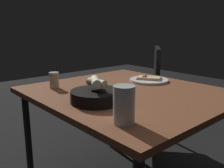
{
  "coord_description": "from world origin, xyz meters",
  "views": [
    {
      "loc": [
        -0.95,
        0.96,
        1.06
      ],
      "look_at": [
        0.05,
        0.08,
        0.75
      ],
      "focal_mm": 39.37,
      "sensor_mm": 36.0,
      "label": 1
    }
  ],
  "objects": [
    {
      "name": "dining_table",
      "position": [
        0.0,
        0.0,
        0.65
      ],
      "size": [
        1.05,
        0.95,
        0.71
      ],
      "color": "brown",
      "rests_on": "ground"
    },
    {
      "name": "beer_glass",
      "position": [
        -0.33,
        0.35,
        0.77
      ],
      "size": [
        0.08,
        0.08,
        0.15
      ],
      "color": "silver",
      "rests_on": "dining_table"
    },
    {
      "name": "pizza_plate",
      "position": [
        0.08,
        -0.28,
        0.72
      ],
      "size": [
        0.26,
        0.26,
        0.04
      ],
      "color": "white",
      "rests_on": "dining_table"
    },
    {
      "name": "chair_near",
      "position": [
        0.5,
        -0.7,
        0.51
      ],
      "size": [
        0.62,
        0.62,
        0.88
      ],
      "color": "#2A2A2A",
      "rests_on": "ground"
    },
    {
      "name": "bread_basket",
      "position": [
        -0.05,
        0.27,
        0.74
      ],
      "size": [
        0.25,
        0.25,
        0.12
      ],
      "color": "black",
      "rests_on": "dining_table"
    },
    {
      "name": "pepper_shaker",
      "position": [
        0.33,
        0.28,
        0.75
      ],
      "size": [
        0.06,
        0.06,
        0.09
      ],
      "color": "#BFB299",
      "rests_on": "dining_table"
    }
  ]
}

